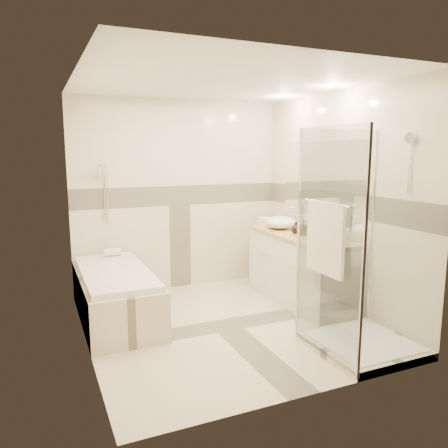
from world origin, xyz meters
name	(u,v)px	position (x,y,z in m)	size (l,w,h in m)	color
room	(229,208)	(0.06, 0.01, 1.26)	(2.82, 3.02, 2.52)	beige
bathtub	(116,292)	(-1.02, 0.65, 0.31)	(0.75, 1.70, 0.56)	beige
vanity	(300,268)	(1.12, 0.30, 0.43)	(0.58, 1.62, 0.85)	silver
shower_enclosure	(350,297)	(0.83, -0.97, 0.51)	(0.96, 0.93, 2.04)	beige
vessel_sink_near	(280,222)	(1.10, 0.74, 0.93)	(0.41, 0.41, 0.16)	white
vessel_sink_far	(325,235)	(1.10, -0.21, 0.93)	(0.39, 0.39, 0.16)	white
faucet_near	(295,215)	(1.32, 0.74, 1.02)	(0.12, 0.03, 0.28)	silver
faucet_far	(342,227)	(1.32, -0.21, 1.01)	(0.11, 0.03, 0.27)	silver
amenity_bottle_a	(303,228)	(1.10, 0.22, 0.94)	(0.08, 0.08, 0.18)	black
amenity_bottle_b	(296,227)	(1.10, 0.37, 0.92)	(0.11, 0.11, 0.14)	black
folded_towels	(269,222)	(1.10, 1.02, 0.89)	(0.17, 0.28, 0.09)	white
rolled_towel	(112,252)	(-0.94, 1.30, 0.61)	(0.09, 0.09, 0.20)	white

